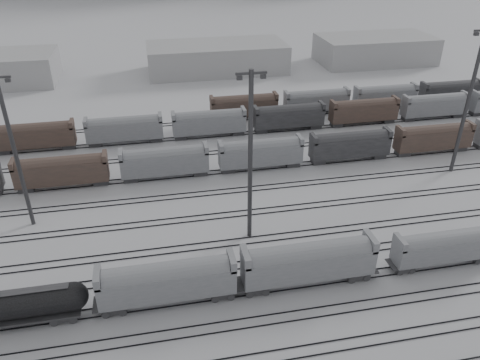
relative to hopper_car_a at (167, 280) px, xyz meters
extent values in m
plane|color=silver|center=(10.53, -1.00, -3.49)|extent=(900.00, 900.00, 0.00)
cube|color=black|center=(10.53, -9.28, -3.41)|extent=(220.00, 0.07, 0.16)
cube|color=black|center=(10.53, -5.72, -3.41)|extent=(220.00, 0.07, 0.16)
cube|color=black|center=(10.53, -4.28, -3.41)|extent=(220.00, 0.07, 0.16)
cube|color=black|center=(10.53, -0.72, -3.41)|extent=(220.00, 0.07, 0.16)
cube|color=black|center=(10.53, 0.72, -3.41)|extent=(220.00, 0.07, 0.16)
cube|color=black|center=(10.53, 4.28, -3.41)|extent=(220.00, 0.07, 0.16)
cube|color=black|center=(10.53, 5.72, -3.41)|extent=(220.00, 0.07, 0.16)
cube|color=black|center=(10.53, 9.28, -3.41)|extent=(220.00, 0.07, 0.16)
cube|color=black|center=(10.53, 10.72, -3.41)|extent=(220.00, 0.07, 0.16)
cube|color=black|center=(10.53, 16.28, -3.41)|extent=(220.00, 0.07, 0.16)
cube|color=black|center=(10.53, 17.72, -3.41)|extent=(220.00, 0.07, 0.16)
cube|color=black|center=(10.53, 23.28, -3.41)|extent=(220.00, 0.07, 0.16)
cube|color=black|center=(10.53, 24.72, -3.41)|extent=(220.00, 0.07, 0.16)
cube|color=black|center=(10.53, 30.28, -3.41)|extent=(220.00, 0.07, 0.16)
cube|color=black|center=(10.53, 31.72, -3.41)|extent=(220.00, 0.07, 0.16)
cube|color=black|center=(10.53, 38.28, -3.41)|extent=(220.00, 0.07, 0.16)
cube|color=black|center=(10.53, 39.72, -3.41)|extent=(220.00, 0.07, 0.16)
cube|color=black|center=(10.53, 46.28, -3.41)|extent=(220.00, 0.07, 0.16)
cube|color=black|center=(10.53, 47.72, -3.41)|extent=(220.00, 0.07, 0.16)
cube|color=black|center=(10.53, 54.28, -3.41)|extent=(220.00, 0.07, 0.16)
cube|color=black|center=(10.53, 55.72, -3.41)|extent=(220.00, 0.07, 0.16)
cube|color=#232326|center=(-11.75, 0.00, -2.88)|extent=(2.89, 2.33, 0.78)
cube|color=#232326|center=(-18.42, 0.00, -2.32)|extent=(17.21, 3.00, 0.28)
sphere|color=black|center=(-10.37, 0.00, -0.54)|extent=(3.22, 3.22, 3.22)
cube|color=#232326|center=(-6.27, 0.00, -2.91)|extent=(2.72, 2.19, 0.73)
cube|color=#232326|center=(6.27, 0.00, -2.91)|extent=(2.72, 2.19, 0.73)
cube|color=gray|center=(0.00, 0.00, -0.46)|extent=(15.67, 3.13, 3.34)
cylinder|color=gray|center=(0.00, 0.00, 0.80)|extent=(14.21, 3.03, 3.03)
cube|color=gray|center=(-7.52, 0.00, 1.63)|extent=(0.73, 3.13, 1.46)
cube|color=gray|center=(7.52, 0.00, 1.63)|extent=(0.73, 3.13, 1.46)
cone|color=#232326|center=(0.00, 0.00, -2.49)|extent=(2.51, 2.51, 0.94)
cube|color=#232326|center=(10.45, 0.00, -2.89)|extent=(2.82, 2.28, 0.76)
cube|color=#232326|center=(23.45, 0.00, -2.89)|extent=(2.82, 2.28, 0.76)
cube|color=gray|center=(16.95, 0.00, -0.34)|extent=(16.25, 3.25, 3.47)
cylinder|color=gray|center=(16.95, 0.00, 0.96)|extent=(14.74, 3.14, 3.14)
cube|color=gray|center=(9.15, 0.00, 1.82)|extent=(0.76, 3.25, 1.52)
cube|color=gray|center=(24.75, 0.00, 1.82)|extent=(0.76, 3.25, 1.52)
cone|color=#232326|center=(16.95, 0.00, -2.46)|extent=(2.60, 2.60, 0.98)
cube|color=#232326|center=(29.91, 0.00, -2.98)|extent=(2.40, 1.94, 0.65)
cube|color=#232326|center=(40.97, 0.00, -2.98)|extent=(2.40, 1.94, 0.65)
cube|color=gray|center=(35.44, 0.00, -0.81)|extent=(13.83, 2.77, 2.95)
cylinder|color=gray|center=(35.44, 0.00, 0.29)|extent=(12.54, 2.67, 2.67)
cube|color=gray|center=(28.80, 0.00, 1.03)|extent=(0.65, 2.77, 1.29)
cone|color=#232326|center=(35.44, 0.00, -2.61)|extent=(2.21, 2.21, 0.83)
cylinder|color=#353437|center=(-18.70, 20.48, 7.85)|extent=(0.58, 0.58, 22.68)
cube|color=#353437|center=(-17.34, 20.48, 18.28)|extent=(0.63, 0.45, 0.45)
cylinder|color=#353437|center=(12.15, 11.29, 8.56)|extent=(0.62, 0.62, 24.09)
cube|color=#353437|center=(12.15, 11.29, 20.13)|extent=(3.86, 0.29, 0.29)
cube|color=#353437|center=(10.71, 11.29, 19.64)|extent=(0.67, 0.48, 0.48)
cube|color=#353437|center=(13.60, 11.29, 19.64)|extent=(0.67, 0.48, 0.48)
cylinder|color=#353437|center=(51.93, 23.29, 9.05)|extent=(0.64, 0.64, 25.08)
cube|color=#353437|center=(50.43, 23.29, 20.59)|extent=(0.70, 0.50, 0.50)
cube|color=#503B32|center=(-15.47, 31.00, -0.69)|extent=(15.00, 3.00, 5.60)
cube|color=gray|center=(1.53, 31.00, -0.69)|extent=(15.00, 3.00, 5.60)
cube|color=gray|center=(18.53, 31.00, -0.69)|extent=(15.00, 3.00, 5.60)
cube|color=#232326|center=(35.53, 31.00, -0.69)|extent=(15.00, 3.00, 5.60)
cube|color=#503B32|center=(52.53, 31.00, -0.69)|extent=(15.00, 3.00, 5.60)
cube|color=#503B32|center=(-22.47, 47.00, -0.69)|extent=(15.00, 3.00, 5.60)
cube|color=gray|center=(-5.47, 47.00, -0.69)|extent=(15.00, 3.00, 5.60)
cube|color=gray|center=(11.53, 47.00, -0.69)|extent=(15.00, 3.00, 5.60)
cube|color=#232326|center=(28.53, 47.00, -0.69)|extent=(15.00, 3.00, 5.60)
cube|color=#503B32|center=(45.53, 47.00, -0.69)|extent=(15.00, 3.00, 5.60)
cube|color=gray|center=(62.53, 47.00, -0.69)|extent=(15.00, 3.00, 5.60)
cube|color=#503B32|center=(20.53, 55.00, -0.69)|extent=(15.00, 3.00, 5.60)
cube|color=gray|center=(37.53, 55.00, -0.69)|extent=(15.00, 3.00, 5.60)
cube|color=gray|center=(54.53, 55.00, -0.69)|extent=(15.00, 3.00, 5.60)
cube|color=#232326|center=(71.53, 55.00, -0.69)|extent=(15.00, 3.00, 5.60)
cube|color=#A0A0A2|center=(20.53, 94.00, 0.51)|extent=(40.00, 18.00, 8.00)
cube|color=#A0A0A2|center=(70.53, 94.00, 0.51)|extent=(35.00, 18.00, 8.00)
camera|label=1|loc=(0.04, -41.90, 36.12)|focal=35.00mm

